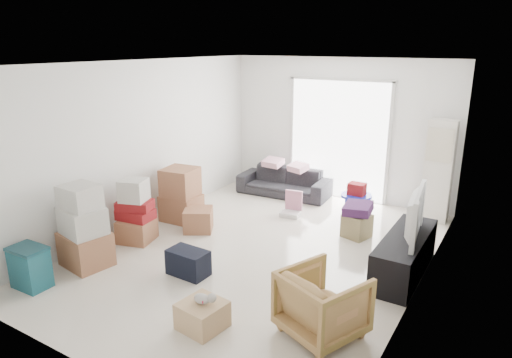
{
  "coord_description": "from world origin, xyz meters",
  "views": [
    {
      "loc": [
        3.17,
        -5.27,
        2.96
      ],
      "look_at": [
        -0.16,
        0.2,
        1.03
      ],
      "focal_mm": 32.0,
      "sensor_mm": 36.0,
      "label": 1
    }
  ],
  "objects_px": {
    "tv_console": "(405,255)",
    "ottoman": "(357,226)",
    "television": "(407,231)",
    "wood_crate": "(202,315)",
    "ac_tower": "(438,171)",
    "armchair": "(323,300)",
    "sofa": "(284,178)",
    "storage_bins": "(30,267)",
    "kids_table": "(357,194)"
  },
  "relations": [
    {
      "from": "television",
      "to": "armchair",
      "type": "height_order",
      "value": "armchair"
    },
    {
      "from": "kids_table",
      "to": "ac_tower",
      "type": "bearing_deg",
      "value": 30.95
    },
    {
      "from": "armchair",
      "to": "wood_crate",
      "type": "distance_m",
      "value": 1.3
    },
    {
      "from": "ottoman",
      "to": "tv_console",
      "type": "bearing_deg",
      "value": -41.47
    },
    {
      "from": "ottoman",
      "to": "storage_bins",
      "type": "bearing_deg",
      "value": -129.27
    },
    {
      "from": "sofa",
      "to": "armchair",
      "type": "bearing_deg",
      "value": -60.96
    },
    {
      "from": "ac_tower",
      "to": "storage_bins",
      "type": "bearing_deg",
      "value": -127.51
    },
    {
      "from": "television",
      "to": "wood_crate",
      "type": "height_order",
      "value": "television"
    },
    {
      "from": "sofa",
      "to": "ottoman",
      "type": "relative_size",
      "value": 4.94
    },
    {
      "from": "ac_tower",
      "to": "sofa",
      "type": "relative_size",
      "value": 0.96
    },
    {
      "from": "television",
      "to": "tv_console",
      "type": "bearing_deg",
      "value": -6.96
    },
    {
      "from": "kids_table",
      "to": "sofa",
      "type": "bearing_deg",
      "value": 162.12
    },
    {
      "from": "ac_tower",
      "to": "tv_console",
      "type": "height_order",
      "value": "ac_tower"
    },
    {
      "from": "ac_tower",
      "to": "storage_bins",
      "type": "distance_m",
      "value": 6.35
    },
    {
      "from": "television",
      "to": "storage_bins",
      "type": "relative_size",
      "value": 2.05
    },
    {
      "from": "sofa",
      "to": "kids_table",
      "type": "bearing_deg",
      "value": -21.84
    },
    {
      "from": "ottoman",
      "to": "kids_table",
      "type": "height_order",
      "value": "kids_table"
    },
    {
      "from": "television",
      "to": "kids_table",
      "type": "relative_size",
      "value": 1.68
    },
    {
      "from": "armchair",
      "to": "kids_table",
      "type": "distance_m",
      "value": 3.41
    },
    {
      "from": "ac_tower",
      "to": "kids_table",
      "type": "height_order",
      "value": "ac_tower"
    },
    {
      "from": "armchair",
      "to": "tv_console",
      "type": "bearing_deg",
      "value": -80.46
    },
    {
      "from": "armchair",
      "to": "wood_crate",
      "type": "xyz_separation_m",
      "value": [
        -1.14,
        -0.57,
        -0.24
      ]
    },
    {
      "from": "television",
      "to": "ottoman",
      "type": "relative_size",
      "value": 2.98
    },
    {
      "from": "ottoman",
      "to": "kids_table",
      "type": "relative_size",
      "value": 0.56
    },
    {
      "from": "storage_bins",
      "to": "kids_table",
      "type": "relative_size",
      "value": 0.82
    },
    {
      "from": "kids_table",
      "to": "wood_crate",
      "type": "xyz_separation_m",
      "value": [
        -0.33,
        -3.88,
        -0.32
      ]
    },
    {
      "from": "wood_crate",
      "to": "kids_table",
      "type": "bearing_deg",
      "value": 85.16
    },
    {
      "from": "ottoman",
      "to": "armchair",
      "type": "bearing_deg",
      "value": -78.3
    },
    {
      "from": "armchair",
      "to": "ac_tower",
      "type": "bearing_deg",
      "value": -72.7
    },
    {
      "from": "tv_console",
      "to": "ottoman",
      "type": "relative_size",
      "value": 4.37
    },
    {
      "from": "ottoman",
      "to": "wood_crate",
      "type": "bearing_deg",
      "value": -100.65
    },
    {
      "from": "storage_bins",
      "to": "ottoman",
      "type": "height_order",
      "value": "storage_bins"
    },
    {
      "from": "tv_console",
      "to": "ottoman",
      "type": "height_order",
      "value": "tv_console"
    },
    {
      "from": "sofa",
      "to": "ottoman",
      "type": "distance_m",
      "value": 2.33
    },
    {
      "from": "tv_console",
      "to": "storage_bins",
      "type": "relative_size",
      "value": 3.0
    },
    {
      "from": "sofa",
      "to": "storage_bins",
      "type": "bearing_deg",
      "value": -105.5
    },
    {
      "from": "armchair",
      "to": "ottoman",
      "type": "bearing_deg",
      "value": -55.97
    },
    {
      "from": "kids_table",
      "to": "tv_console",
      "type": "bearing_deg",
      "value": -51.7
    },
    {
      "from": "ac_tower",
      "to": "television",
      "type": "distance_m",
      "value": 2.25
    },
    {
      "from": "storage_bins",
      "to": "television",
      "type": "bearing_deg",
      "value": 35.52
    },
    {
      "from": "ac_tower",
      "to": "armchair",
      "type": "distance_m",
      "value": 4.05
    },
    {
      "from": "television",
      "to": "sofa",
      "type": "height_order",
      "value": "sofa"
    },
    {
      "from": "ottoman",
      "to": "kids_table",
      "type": "distance_m",
      "value": 0.8
    },
    {
      "from": "television",
      "to": "ottoman",
      "type": "bearing_deg",
      "value": 41.57
    },
    {
      "from": "ottoman",
      "to": "television",
      "type": "bearing_deg",
      "value": -41.47
    },
    {
      "from": "tv_console",
      "to": "armchair",
      "type": "distance_m",
      "value": 1.82
    },
    {
      "from": "kids_table",
      "to": "wood_crate",
      "type": "distance_m",
      "value": 3.91
    },
    {
      "from": "sofa",
      "to": "wood_crate",
      "type": "bearing_deg",
      "value": -76.81
    },
    {
      "from": "wood_crate",
      "to": "sofa",
      "type": "bearing_deg",
      "value": 107.15
    },
    {
      "from": "sofa",
      "to": "storage_bins",
      "type": "distance_m",
      "value": 4.97
    }
  ]
}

